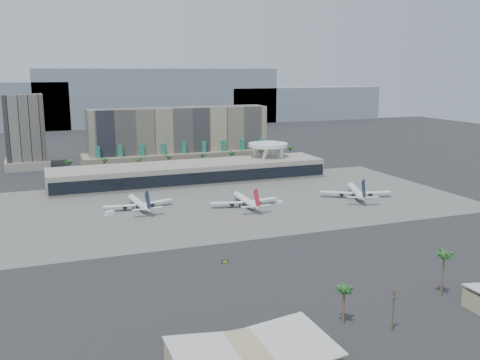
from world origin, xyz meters
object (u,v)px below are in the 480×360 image
object	(u,v)px
airliner_right	(356,192)
taxiway_sign	(225,262)
airliner_left	(139,203)
airliner_centre	(246,200)
utility_pole	(394,307)
service_vehicle_b	(280,202)
service_vehicle_a	(110,213)

from	to	relation	value
airliner_right	taxiway_sign	size ratio (longest dim) A/B	16.36
airliner_left	airliner_centre	world-z (taller)	airliner_centre
utility_pole	taxiway_sign	size ratio (longest dim) A/B	5.05
taxiway_sign	airliner_right	bearing A→B (deg)	28.76
airliner_left	airliner_right	world-z (taller)	airliner_right
utility_pole	taxiway_sign	bearing A→B (deg)	111.01
airliner_centre	airliner_right	size ratio (longest dim) A/B	0.96
service_vehicle_b	taxiway_sign	size ratio (longest dim) A/B	1.36
service_vehicle_b	utility_pole	bearing A→B (deg)	-103.91
utility_pole	airliner_left	world-z (taller)	airliner_left
service_vehicle_b	taxiway_sign	world-z (taller)	service_vehicle_b
service_vehicle_a	service_vehicle_b	world-z (taller)	service_vehicle_a
utility_pole	airliner_centre	world-z (taller)	airliner_centre
airliner_left	service_vehicle_a	bearing A→B (deg)	-163.50
airliner_centre	service_vehicle_b	bearing A→B (deg)	0.58
airliner_right	service_vehicle_a	bearing A→B (deg)	-164.10
utility_pole	taxiway_sign	world-z (taller)	utility_pole
airliner_centre	taxiway_sign	bearing A→B (deg)	-115.41
service_vehicle_a	taxiway_sign	world-z (taller)	service_vehicle_a
airliner_left	airliner_centre	xyz separation A→B (m)	(52.00, -14.12, 0.04)
utility_pole	airliner_right	distance (m)	153.94
airliner_right	service_vehicle_b	xyz separation A→B (m)	(-44.32, 3.66, -2.73)
airliner_centre	utility_pole	bearing A→B (deg)	-93.65
taxiway_sign	utility_pole	bearing A→B (deg)	-74.89
utility_pole	airliner_right	size ratio (longest dim) A/B	0.31
airliner_right	utility_pole	bearing A→B (deg)	-98.31
airliner_right	service_vehicle_a	xyz separation A→B (m)	(-130.75, 11.71, -2.51)
airliner_left	airliner_centre	bearing A→B (deg)	-21.08
taxiway_sign	airliner_centre	bearing A→B (deg)	57.41
utility_pole	service_vehicle_a	bearing A→B (deg)	110.79
service_vehicle_b	service_vehicle_a	bearing A→B (deg)	173.46
airliner_right	taxiway_sign	xyz separation A→B (m)	(-100.28, -69.33, -3.03)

